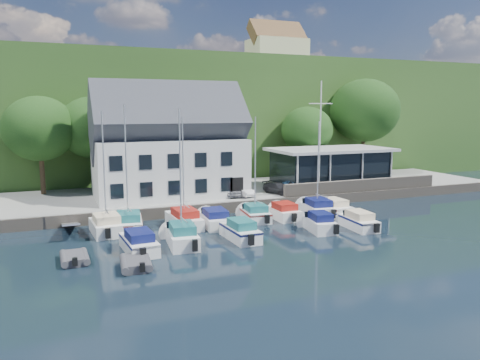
{
  "coord_description": "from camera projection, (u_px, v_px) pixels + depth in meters",
  "views": [
    {
      "loc": [
        -17.39,
        -27.93,
        9.37
      ],
      "look_at": [
        -2.57,
        9.0,
        3.31
      ],
      "focal_mm": 35.0,
      "sensor_mm": 36.0,
      "label": 1
    }
  ],
  "objects": [
    {
      "name": "car_dgrey",
      "position": [
        278.0,
        188.0,
        46.71
      ],
      "size": [
        2.38,
        3.99,
        1.08
      ],
      "primitive_type": "imported",
      "rotation": [
        0.0,
        0.0,
        0.24
      ],
      "color": "#292A2E",
      "rests_on": "quay"
    },
    {
      "name": "dinghy_1",
      "position": [
        136.0,
        262.0,
        27.84
      ],
      "size": [
        2.14,
        3.25,
        0.72
      ],
      "primitive_type": null,
      "rotation": [
        0.0,
        0.0,
        -0.1
      ],
      "color": "#3D3D42",
      "rests_on": "ground"
    },
    {
      "name": "boat_r2_4",
      "position": [
        358.0,
        219.0,
        36.98
      ],
      "size": [
        2.14,
        5.94,
        1.42
      ],
      "primitive_type": null,
      "rotation": [
        0.0,
        0.0,
        -0.06
      ],
      "color": "white",
      "rests_on": "ground"
    },
    {
      "name": "tree_0",
      "position": [
        41.0,
        146.0,
        45.77
      ],
      "size": [
        7.06,
        7.06,
        9.64
      ],
      "primitive_type": null,
      "color": "#123610",
      "rests_on": "quay"
    },
    {
      "name": "ground",
      "position": [
        320.0,
        241.0,
        33.44
      ],
      "size": [
        180.0,
        180.0,
        0.0
      ],
      "primitive_type": "plane",
      "color": "black",
      "rests_on": "ground"
    },
    {
      "name": "boat_r1_7",
      "position": [
        333.0,
        206.0,
        42.01
      ],
      "size": [
        2.22,
        6.04,
        1.43
      ],
      "primitive_type": null,
      "rotation": [
        0.0,
        0.0,
        0.02
      ],
      "color": "white",
      "rests_on": "ground"
    },
    {
      "name": "car_white",
      "position": [
        241.0,
        190.0,
        45.36
      ],
      "size": [
        1.98,
        3.57,
        1.11
      ],
      "primitive_type": "imported",
      "rotation": [
        0.0,
        0.0,
        0.25
      ],
      "color": "silver",
      "rests_on": "quay"
    },
    {
      "name": "tree_5",
      "position": [
        364.0,
        127.0,
        60.2
      ],
      "size": [
        8.93,
        8.93,
        12.2
      ],
      "primitive_type": null,
      "color": "#123610",
      "rests_on": "quay"
    },
    {
      "name": "club_pavilion",
      "position": [
        330.0,
        167.0,
        51.71
      ],
      "size": [
        13.2,
        7.2,
        4.1
      ],
      "primitive_type": null,
      "color": "black",
      "rests_on": "quay"
    },
    {
      "name": "quay_face",
      "position": [
        258.0,
        205.0,
        43.46
      ],
      "size": [
        60.0,
        0.3,
        1.0
      ],
      "primitive_type": "cube",
      "color": "#6F6559",
      "rests_on": "ground"
    },
    {
      "name": "hillside",
      "position": [
        149.0,
        116.0,
        89.12
      ],
      "size": [
        160.0,
        75.0,
        16.0
      ],
      "primitive_type": "cube",
      "color": "#284A1C",
      "rests_on": "ground"
    },
    {
      "name": "harbor_building",
      "position": [
        169.0,
        151.0,
        45.2
      ],
      "size": [
        14.4,
        8.2,
        8.7
      ],
      "primitive_type": null,
      "color": "silver",
      "rests_on": "quay"
    },
    {
      "name": "seawall",
      "position": [
        363.0,
        185.0,
        48.08
      ],
      "size": [
        18.0,
        0.5,
        1.2
      ],
      "primitive_type": "cube",
      "color": "#6F6559",
      "rests_on": "quay"
    },
    {
      "name": "boat_r2_0",
      "position": [
        139.0,
        241.0,
        30.94
      ],
      "size": [
        2.37,
        6.21,
        1.46
      ],
      "primitive_type": null,
      "rotation": [
        0.0,
        0.0,
        0.06
      ],
      "color": "white",
      "rests_on": "ground"
    },
    {
      "name": "tree_2",
      "position": [
        184.0,
        140.0,
        52.08
      ],
      "size": [
        7.22,
        7.22,
        9.87
      ],
      "primitive_type": null,
      "color": "#123610",
      "rests_on": "quay"
    },
    {
      "name": "tree_1",
      "position": [
        93.0,
        144.0,
        48.33
      ],
      "size": [
        7.05,
        7.05,
        9.64
      ],
      "primitive_type": null,
      "color": "#123610",
      "rests_on": "quay"
    },
    {
      "name": "boat_r1_3",
      "position": [
        214.0,
        217.0,
        37.7
      ],
      "size": [
        2.47,
        6.35,
        1.43
      ],
      "primitive_type": null,
      "rotation": [
        0.0,
        0.0,
        -0.06
      ],
      "color": "white",
      "rests_on": "ground"
    },
    {
      "name": "boat_r1_0",
      "position": [
        104.0,
        172.0,
        34.8
      ],
      "size": [
        2.64,
        5.82,
        9.42
      ],
      "primitive_type": null,
      "rotation": [
        0.0,
        0.0,
        0.06
      ],
      "color": "white",
      "rests_on": "ground"
    },
    {
      "name": "boat_r2_2",
      "position": [
        240.0,
        229.0,
        33.76
      ],
      "size": [
        2.08,
        5.91,
        1.53
      ],
      "primitive_type": null,
      "rotation": [
        0.0,
        0.0,
        0.04
      ],
      "color": "white",
      "rests_on": "ground"
    },
    {
      "name": "tree_4",
      "position": [
        307.0,
        142.0,
        57.26
      ],
      "size": [
        6.34,
        6.34,
        8.67
      ],
      "primitive_type": null,
      "color": "#123610",
      "rests_on": "quay"
    },
    {
      "name": "boat_r2_3",
      "position": [
        319.0,
        221.0,
        36.18
      ],
      "size": [
        2.57,
        5.3,
        1.5
      ],
      "primitive_type": null,
      "rotation": [
        0.0,
        0.0,
        -0.16
      ],
      "color": "white",
      "rests_on": "ground"
    },
    {
      "name": "boat_r1_4",
      "position": [
        255.0,
        170.0,
        38.98
      ],
      "size": [
        2.62,
        5.41,
        8.73
      ],
      "primitive_type": null,
      "rotation": [
        0.0,
        0.0,
        -0.11
      ],
      "color": "white",
      "rests_on": "ground"
    },
    {
      "name": "car_blue",
      "position": [
        297.0,
        186.0,
        47.67
      ],
      "size": [
        1.43,
        3.5,
        1.19
      ],
      "primitive_type": "imported",
      "rotation": [
        0.0,
        0.0,
        0.02
      ],
      "color": "#2D568A",
      "rests_on": "quay"
    },
    {
      "name": "field_patch",
      "position": [
        179.0,
        76.0,
        98.18
      ],
      "size": [
        50.0,
        30.0,
        0.3
      ],
      "primitive_type": "cube",
      "color": "#506231",
      "rests_on": "hillside"
    },
    {
      "name": "gangway",
      "position": [
        71.0,
        233.0,
        35.62
      ],
      "size": [
        1.2,
        6.0,
        1.4
      ],
      "primitive_type": null,
      "color": "silver",
      "rests_on": "ground"
    },
    {
      "name": "boat_r1_5",
      "position": [
        283.0,
        210.0,
        40.25
      ],
      "size": [
        2.08,
        5.27,
        1.42
      ],
      "primitive_type": null,
      "rotation": [
        0.0,
        0.0,
        0.0
      ],
      "color": "white",
      "rests_on": "ground"
    },
    {
      "name": "boat_r1_6",
      "position": [
        318.0,
        163.0,
        40.92
      ],
      "size": [
        3.0,
        6.12,
        9.32
      ],
      "primitive_type": null,
      "rotation": [
        0.0,
        0.0,
        -0.13
      ],
      "color": "white",
      "rests_on": "ground"
    },
    {
      "name": "boat_r1_2",
      "position": [
        183.0,
        169.0,
        36.81
      ],
      "size": [
        2.39,
        6.72,
        9.32
      ],
      "primitive_type": null,
      "rotation": [
        0.0,
        0.0,
        0.04
      ],
      "color": "white",
      "rests_on": "ground"
    },
    {
      "name": "flagpole",
      "position": [
        320.0,
        137.0,
        46.82
      ],
      "size": [
        2.67,
        0.2,
        11.12
      ],
      "primitive_type": null,
      "color": "silver",
      "rests_on": "quay"
    },
    {
      "name": "farmhouse",
      "position": [
        277.0,
        50.0,
        86.22
      ],
      "size": [
        10.4,
        7.0,
        8.2
      ],
      "primitive_type": null,
      "color": "beige",
      "rests_on": "hillside"
    },
    {
      "name": "quay",
      "position": [
        233.0,
        194.0,
        49.42
      ],
      "size": [
        60.0,
        13.0,
        1.0
      ],
      "primitive_type": "cube",
      "color": "gray",
      "rests_on": "ground"
    },
    {
      "name": "dinghy_0",
      "position": [
        74.0,
        257.0,
        28.86
      ],
      "size": [
        1.78,
        2.91,
        0.67
      ],
      "primitive_type": null,
      "rotation": [
        0.0,
        0.0,
        0.02
      ],
      "color": "#3D3D42",
      "rests_on": "ground"
    },
    {
      "name": "car_silver",
      "position": [
        233.0,
        189.0,
        45.43
      ],
      "size": [
        2.39,
        3.94,
        1.25
      ],
      "primitive_type": "imported",
      "rotation": [
        0.0,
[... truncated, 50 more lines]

